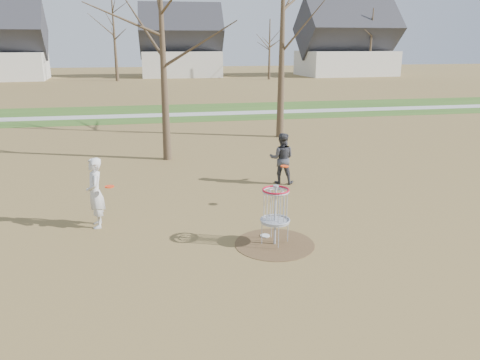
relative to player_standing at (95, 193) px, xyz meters
name	(u,v)px	position (x,y,z in m)	size (l,w,h in m)	color
ground	(275,244)	(4.00, -1.86, -0.87)	(160.00, 160.00, 0.00)	brown
green_band	(190,112)	(4.00, 19.14, -0.86)	(160.00, 8.00, 0.01)	#2D5119
footpath	(191,114)	(4.00, 18.14, -0.85)	(160.00, 1.50, 0.01)	#9E9E99
dirt_circle	(275,244)	(4.00, -1.86, -0.86)	(1.80, 1.80, 0.01)	#47331E
player_standing	(95,193)	(0.00, 0.00, 0.00)	(0.63, 0.41, 1.73)	silver
player_throwing	(282,158)	(5.45, 2.70, -0.05)	(0.79, 0.62, 1.63)	#39393E
disc_grounded	(265,236)	(3.89, -1.40, -0.85)	(0.22, 0.22, 0.02)	silver
discs_in_play	(207,175)	(2.72, 0.06, 0.28)	(4.71, 0.90, 0.12)	#FF3E0D
disc_golf_basket	(275,206)	(4.00, -1.86, 0.05)	(0.64, 0.64, 1.35)	#9EA3AD
bare_trees	(193,31)	(5.77, 33.92, 4.48)	(52.62, 44.98, 9.00)	#382B1E
houses_row	(200,49)	(8.31, 50.69, 2.66)	(56.51, 10.01, 7.26)	silver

